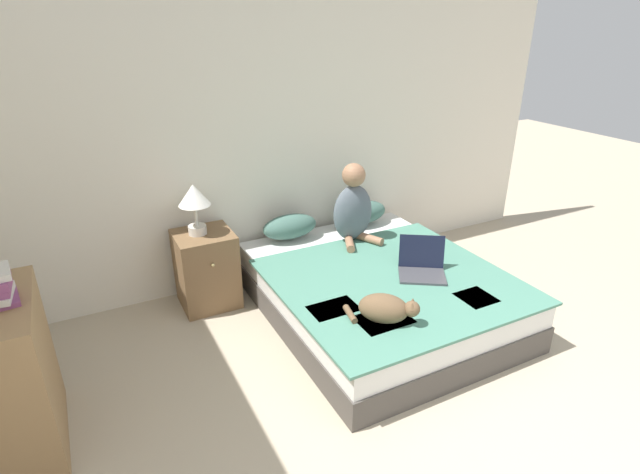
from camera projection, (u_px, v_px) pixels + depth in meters
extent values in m
cube|color=silver|center=(284.00, 136.00, 4.32)|extent=(5.63, 0.05, 2.55)
cube|color=#4C4742|center=(376.00, 302.00, 4.04)|extent=(1.66, 2.03, 0.21)
cube|color=silver|center=(378.00, 281.00, 3.96)|extent=(1.64, 2.00, 0.18)
cube|color=#4C8470|center=(393.00, 281.00, 3.76)|extent=(1.71, 1.63, 0.02)
cube|color=#B2BC70|center=(384.00, 320.00, 3.27)|extent=(0.36, 0.26, 0.01)
cube|color=#B2BC70|center=(334.00, 309.00, 3.39)|extent=(0.33, 0.22, 0.01)
cube|color=#B2BC70|center=(476.00, 298.00, 3.52)|extent=(0.24, 0.24, 0.01)
ellipsoid|color=#42665B|center=(290.00, 227.00, 4.41)|extent=(0.50, 0.26, 0.21)
ellipsoid|color=#42665B|center=(362.00, 213.00, 4.73)|extent=(0.50, 0.26, 0.21)
ellipsoid|color=slate|center=(353.00, 213.00, 4.33)|extent=(0.37, 0.20, 0.50)
sphere|color=#9E7051|center=(354.00, 175.00, 4.19)|extent=(0.20, 0.20, 0.20)
cylinder|color=#9E7051|center=(350.00, 243.00, 4.27)|extent=(0.17, 0.26, 0.07)
cylinder|color=#9E7051|center=(369.00, 239.00, 4.36)|extent=(0.17, 0.26, 0.07)
ellipsoid|color=brown|center=(383.00, 308.00, 3.21)|extent=(0.37, 0.36, 0.19)
sphere|color=brown|center=(412.00, 309.00, 3.16)|extent=(0.10, 0.10, 0.10)
cone|color=brown|center=(413.00, 301.00, 3.17)|extent=(0.05, 0.05, 0.05)
cone|color=brown|center=(412.00, 306.00, 3.12)|extent=(0.05, 0.05, 0.05)
cylinder|color=brown|center=(350.00, 314.00, 3.28)|extent=(0.08, 0.18, 0.04)
cube|color=#424247|center=(422.00, 276.00, 3.79)|extent=(0.43, 0.40, 0.02)
cube|color=black|center=(422.00, 251.00, 3.87)|extent=(0.33, 0.24, 0.25)
cube|color=brown|center=(207.00, 269.00, 4.11)|extent=(0.46, 0.43, 0.64)
sphere|color=tan|center=(213.00, 265.00, 3.87)|extent=(0.03, 0.03, 0.03)
cylinder|color=beige|center=(197.00, 230.00, 3.96)|extent=(0.14, 0.14, 0.07)
cylinder|color=beige|center=(196.00, 215.00, 3.91)|extent=(0.02, 0.02, 0.17)
cone|color=white|center=(194.00, 195.00, 3.84)|extent=(0.25, 0.25, 0.17)
cube|color=#99754C|center=(22.00, 376.00, 2.69)|extent=(0.28, 0.77, 0.92)
cube|color=#844270|center=(1.00, 300.00, 2.50)|extent=(0.18, 0.23, 0.03)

